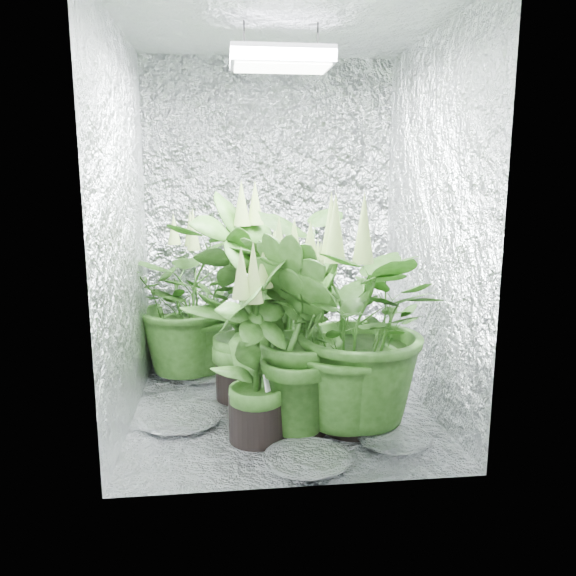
# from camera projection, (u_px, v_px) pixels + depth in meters

# --- Properties ---
(ground) EXTENTS (1.60, 1.60, 0.00)m
(ground) POSITION_uv_depth(u_px,v_px,m) (282.00, 409.00, 3.10)
(ground) COLOR silver
(ground) RESTS_ON ground
(walls) EXTENTS (1.62, 1.62, 2.00)m
(walls) POSITION_uv_depth(u_px,v_px,m) (282.00, 228.00, 2.91)
(walls) COLOR silver
(walls) RESTS_ON ground
(ceiling) EXTENTS (1.60, 1.60, 0.01)m
(ceiling) POSITION_uv_depth(u_px,v_px,m) (281.00, 21.00, 2.71)
(ceiling) COLOR silver
(ceiling) RESTS_ON walls
(grow_lamp) EXTENTS (0.50, 0.30, 0.22)m
(grow_lamp) POSITION_uv_depth(u_px,v_px,m) (281.00, 59.00, 2.75)
(grow_lamp) COLOR gray
(grow_lamp) RESTS_ON ceiling
(plant_a) EXTENTS (0.92, 0.92, 1.06)m
(plant_a) POSITION_uv_depth(u_px,v_px,m) (191.00, 298.00, 3.57)
(plant_a) COLOR black
(plant_a) RESTS_ON ground
(plant_b) EXTENTS (0.86, 0.86, 1.25)m
(plant_b) POSITION_uv_depth(u_px,v_px,m) (241.00, 300.00, 3.15)
(plant_b) COLOR black
(plant_b) RESTS_ON ground
(plant_c) EXTENTS (0.61, 0.61, 0.90)m
(plant_c) POSITION_uv_depth(u_px,v_px,m) (307.00, 323.00, 3.34)
(plant_c) COLOR black
(plant_c) RESTS_ON ground
(plant_d) EXTENTS (0.71, 0.71, 1.03)m
(plant_d) POSITION_uv_depth(u_px,v_px,m) (277.00, 328.00, 3.00)
(plant_d) COLOR black
(plant_d) RESTS_ON ground
(plant_e) EXTENTS (1.17, 1.17, 1.17)m
(plant_e) POSITION_uv_depth(u_px,v_px,m) (355.00, 323.00, 2.76)
(plant_e) COLOR black
(plant_e) RESTS_ON ground
(plant_f) EXTENTS (0.57, 0.57, 0.96)m
(plant_f) POSITION_uv_depth(u_px,v_px,m) (256.00, 353.00, 2.66)
(plant_f) COLOR black
(plant_f) RESTS_ON ground
(plant_g) EXTENTS (0.61, 0.61, 1.07)m
(plant_g) POSITION_uv_depth(u_px,v_px,m) (302.00, 335.00, 2.74)
(plant_g) COLOR black
(plant_g) RESTS_ON ground
(circulation_fan) EXTENTS (0.17, 0.32, 0.37)m
(circulation_fan) POSITION_uv_depth(u_px,v_px,m) (377.00, 365.00, 3.35)
(circulation_fan) COLOR black
(circulation_fan) RESTS_ON ground
(plant_label) EXTENTS (0.06, 0.05, 0.08)m
(plant_label) POSITION_uv_depth(u_px,v_px,m) (269.00, 382.00, 2.66)
(plant_label) COLOR white
(plant_label) RESTS_ON plant_f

